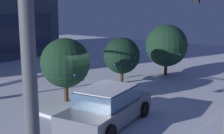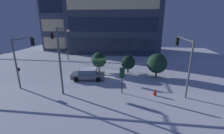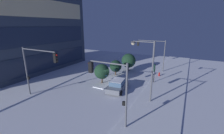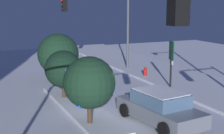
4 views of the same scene
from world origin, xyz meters
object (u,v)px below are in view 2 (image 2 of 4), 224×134
decorated_tree_right_of_median (157,63)px  traffic_light_corner_near_left (23,53)px  traffic_light_corner_near_right (184,54)px  parking_info_sign (122,77)px  fire_hydrant (155,93)px  decorated_tree_median (99,60)px  car_near (88,74)px  street_lamp_arched (63,51)px  traffic_light_corner_far_left (61,40)px  decorated_tree_left_of_median (128,63)px

decorated_tree_right_of_median → traffic_light_corner_near_left: bearing=-163.6°
traffic_light_corner_near_right → parking_info_sign: bearing=106.5°
fire_hydrant → decorated_tree_median: (-7.59, 7.22, 1.62)m
car_near → decorated_tree_right_of_median: bearing=5.9°
parking_info_sign → decorated_tree_right_of_median: decorated_tree_right_of_median is taller
street_lamp_arched → parking_info_sign: 6.92m
traffic_light_corner_near_left → parking_info_sign: size_ratio=1.95×
car_near → fire_hydrant: 9.44m
traffic_light_corner_far_left → traffic_light_corner_near_left: 9.96m
decorated_tree_right_of_median → fire_hydrant: bearing=-99.2°
traffic_light_corner_near_right → decorated_tree_right_of_median: bearing=26.8°
fire_hydrant → decorated_tree_median: bearing=136.4°
decorated_tree_median → fire_hydrant: bearing=-43.6°
traffic_light_corner_far_left → decorated_tree_left_of_median: size_ratio=2.22×
traffic_light_corner_far_left → decorated_tree_right_of_median: size_ratio=1.85×
parking_info_sign → decorated_tree_median: (-4.05, 7.04, 0.04)m
street_lamp_arched → parking_info_sign: street_lamp_arched is taller
traffic_light_corner_near_right → traffic_light_corner_near_left: traffic_light_corner_near_right is taller
street_lamp_arched → fire_hydrant: 10.80m
traffic_light_corner_near_left → fire_hydrant: (15.61, -1.36, -3.69)m
car_near → traffic_light_corner_near_right: 12.30m
fire_hydrant → decorated_tree_median: size_ratio=0.25×
parking_info_sign → decorated_tree_left_of_median: bearing=1.4°
car_near → parking_info_sign: (4.95, -3.92, 1.25)m
decorated_tree_left_of_median → traffic_light_corner_far_left: bearing=161.0°
traffic_light_corner_near_left → street_lamp_arched: size_ratio=0.83×
car_near → traffic_light_corner_far_left: (-6.83, 7.21, 3.69)m
car_near → parking_info_sign: parking_info_sign is taller
car_near → traffic_light_corner_far_left: traffic_light_corner_far_left is taller
traffic_light_corner_far_left → decorated_tree_right_of_median: traffic_light_corner_far_left is taller
fire_hydrant → decorated_tree_left_of_median: decorated_tree_left_of_median is taller
street_lamp_arched → parking_info_sign: (6.33, 0.29, -2.77)m
traffic_light_corner_near_right → traffic_light_corner_far_left: (-18.43, 9.16, 0.07)m
traffic_light_corner_far_left → fire_hydrant: size_ratio=7.88×
decorated_tree_median → decorated_tree_left_of_median: (4.52, -0.12, -0.23)m
street_lamp_arched → decorated_tree_right_of_median: bearing=-56.5°
parking_info_sign → decorated_tree_median: bearing=35.2°
traffic_light_corner_near_left → parking_info_sign: traffic_light_corner_near_left is taller
car_near → street_lamp_arched: size_ratio=0.66×
traffic_light_corner_far_left → decorated_tree_median: traffic_light_corner_far_left is taller
car_near → traffic_light_corner_near_right: size_ratio=0.78×
traffic_light_corner_far_left → decorated_tree_left_of_median: 13.22m
car_near → street_lamp_arched: (-1.38, -4.21, 4.02)m
fire_hydrant → decorated_tree_left_of_median: 7.86m
traffic_light_corner_near_right → street_lamp_arched: bearing=99.9°
traffic_light_corner_near_right → decorated_tree_median: size_ratio=1.92×
traffic_light_corner_near_right → car_near: bearing=80.5°
decorated_tree_right_of_median → car_near: bearing=-167.2°
traffic_light_corner_near_left → decorated_tree_median: bearing=-53.8°
traffic_light_corner_near_left → decorated_tree_median: traffic_light_corner_near_left is taller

